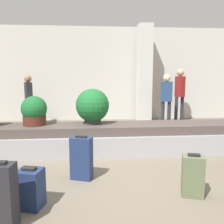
# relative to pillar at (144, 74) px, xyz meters

# --- Properties ---
(ground_plane) EXTENTS (18.00, 18.00, 0.00)m
(ground_plane) POSITION_rel_pillar_xyz_m (-1.37, -4.54, -1.60)
(ground_plane) COLOR #6B6051
(back_wall) EXTENTS (18.00, 0.06, 3.20)m
(back_wall) POSITION_rel_pillar_xyz_m (-1.37, 0.54, -0.00)
(back_wall) COLOR beige
(back_wall) RESTS_ON ground_plane
(carousel) EXTENTS (8.41, 0.90, 0.58)m
(carousel) POSITION_rel_pillar_xyz_m (-1.37, -3.30, -1.32)
(carousel) COLOR #9E9EA3
(carousel) RESTS_ON ground_plane
(pillar) EXTENTS (0.45, 0.45, 3.20)m
(pillar) POSITION_rel_pillar_xyz_m (0.00, 0.00, 0.00)
(pillar) COLOR silver
(pillar) RESTS_ON ground_plane
(suitcase_0) EXTENTS (0.36, 0.27, 0.68)m
(suitcase_0) POSITION_rel_pillar_xyz_m (-1.95, -4.60, -1.27)
(suitcase_0) COLOR navy
(suitcase_0) RESTS_ON ground_plane
(suitcase_1) EXTENTS (0.33, 0.24, 0.72)m
(suitcase_1) POSITION_rel_pillar_xyz_m (-2.73, -5.78, -1.25)
(suitcase_1) COLOR #232328
(suitcase_1) RESTS_ON ground_plane
(suitcase_2) EXTENTS (0.34, 0.32, 0.50)m
(suitcase_2) POSITION_rel_pillar_xyz_m (-2.53, -5.39, -1.36)
(suitcase_2) COLOR navy
(suitcase_2) RESTS_ON ground_plane
(suitcase_3) EXTENTS (0.32, 0.27, 0.57)m
(suitcase_3) POSITION_rel_pillar_xyz_m (-0.49, -5.27, -1.33)
(suitcase_3) COLOR #5B6647
(suitcase_3) RESTS_ON ground_plane
(potted_plant_0) EXTENTS (0.51, 0.51, 0.58)m
(potted_plant_0) POSITION_rel_pillar_xyz_m (-2.92, -3.24, -0.75)
(potted_plant_0) COLOR #4C2319
(potted_plant_0) RESTS_ON carousel
(potted_plant_1) EXTENTS (0.68, 0.68, 0.72)m
(potted_plant_1) POSITION_rel_pillar_xyz_m (-1.76, -3.20, -0.66)
(potted_plant_1) COLOR #2D2D2D
(potted_plant_1) RESTS_ON carousel
(traveler_0) EXTENTS (0.31, 0.37, 1.57)m
(traveler_0) POSITION_rel_pillar_xyz_m (-3.70, -0.37, -0.68)
(traveler_0) COLOR #282833
(traveler_0) RESTS_ON ground_plane
(traveler_1) EXTENTS (0.31, 0.36, 1.78)m
(traveler_1) POSITION_rel_pillar_xyz_m (1.16, -0.20, -0.53)
(traveler_1) COLOR #282833
(traveler_1) RESTS_ON ground_plane
(traveler_2) EXTENTS (0.33, 0.22, 1.59)m
(traveler_2) POSITION_rel_pillar_xyz_m (0.52, -0.83, -0.66)
(traveler_2) COLOR #282833
(traveler_2) RESTS_ON ground_plane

